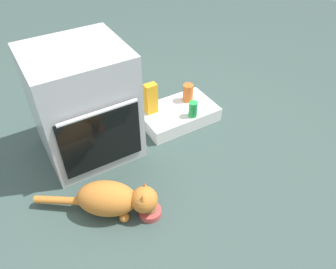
{
  "coord_description": "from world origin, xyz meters",
  "views": [
    {
      "loc": [
        -0.43,
        -1.32,
        1.6
      ],
      "look_at": [
        0.37,
        0.02,
        0.25
      ],
      "focal_mm": 35.05,
      "sensor_mm": 36.0,
      "label": 1
    }
  ],
  "objects_px": {
    "pantry_cabinet": "(178,114)",
    "soda_can": "(193,109)",
    "sauce_jar": "(188,93)",
    "juice_carton": "(151,99)",
    "oven": "(84,104)",
    "food_bowl": "(150,211)",
    "cat": "(113,199)"
  },
  "relations": [
    {
      "from": "pantry_cabinet",
      "to": "soda_can",
      "type": "height_order",
      "value": "soda_can"
    },
    {
      "from": "juice_carton",
      "to": "pantry_cabinet",
      "type": "bearing_deg",
      "value": -19.35
    },
    {
      "from": "cat",
      "to": "juice_carton",
      "type": "height_order",
      "value": "juice_carton"
    },
    {
      "from": "sauce_jar",
      "to": "oven",
      "type": "bearing_deg",
      "value": -179.17
    },
    {
      "from": "cat",
      "to": "soda_can",
      "type": "xyz_separation_m",
      "value": [
        0.82,
        0.42,
        0.05
      ]
    },
    {
      "from": "oven",
      "to": "sauce_jar",
      "type": "bearing_deg",
      "value": 0.83
    },
    {
      "from": "oven",
      "to": "food_bowl",
      "type": "distance_m",
      "value": 0.8
    },
    {
      "from": "pantry_cabinet",
      "to": "juice_carton",
      "type": "xyz_separation_m",
      "value": [
        -0.19,
        0.07,
        0.17
      ]
    },
    {
      "from": "pantry_cabinet",
      "to": "food_bowl",
      "type": "bearing_deg",
      "value": -132.24
    },
    {
      "from": "juice_carton",
      "to": "sauce_jar",
      "type": "distance_m",
      "value": 0.32
    },
    {
      "from": "oven",
      "to": "food_bowl",
      "type": "xyz_separation_m",
      "value": [
        0.08,
        -0.71,
        -0.35
      ]
    },
    {
      "from": "oven",
      "to": "pantry_cabinet",
      "type": "height_order",
      "value": "oven"
    },
    {
      "from": "sauce_jar",
      "to": "pantry_cabinet",
      "type": "bearing_deg",
      "value": -155.91
    },
    {
      "from": "juice_carton",
      "to": "soda_can",
      "type": "xyz_separation_m",
      "value": [
        0.24,
        -0.2,
        -0.06
      ]
    },
    {
      "from": "oven",
      "to": "juice_carton",
      "type": "height_order",
      "value": "oven"
    },
    {
      "from": "cat",
      "to": "pantry_cabinet",
      "type": "bearing_deg",
      "value": 71.42
    },
    {
      "from": "pantry_cabinet",
      "to": "juice_carton",
      "type": "relative_size",
      "value": 2.4
    },
    {
      "from": "juice_carton",
      "to": "sauce_jar",
      "type": "xyz_separation_m",
      "value": [
        0.32,
        -0.01,
        -0.05
      ]
    },
    {
      "from": "oven",
      "to": "cat",
      "type": "relative_size",
      "value": 1.22
    },
    {
      "from": "oven",
      "to": "juice_carton",
      "type": "distance_m",
      "value": 0.52
    },
    {
      "from": "cat",
      "to": "food_bowl",
      "type": "bearing_deg",
      "value": -0.0
    },
    {
      "from": "oven",
      "to": "sauce_jar",
      "type": "relative_size",
      "value": 5.38
    },
    {
      "from": "pantry_cabinet",
      "to": "juice_carton",
      "type": "distance_m",
      "value": 0.27
    },
    {
      "from": "pantry_cabinet",
      "to": "sauce_jar",
      "type": "relative_size",
      "value": 4.11
    },
    {
      "from": "oven",
      "to": "pantry_cabinet",
      "type": "xyz_separation_m",
      "value": [
        0.69,
        -0.04,
        -0.32
      ]
    },
    {
      "from": "pantry_cabinet",
      "to": "sauce_jar",
      "type": "distance_m",
      "value": 0.18
    },
    {
      "from": "oven",
      "to": "pantry_cabinet",
      "type": "bearing_deg",
      "value": -3.65
    },
    {
      "from": "food_bowl",
      "to": "sauce_jar",
      "type": "distance_m",
      "value": 1.04
    },
    {
      "from": "sauce_jar",
      "to": "soda_can",
      "type": "xyz_separation_m",
      "value": [
        -0.08,
        -0.19,
        -0.01
      ]
    },
    {
      "from": "cat",
      "to": "sauce_jar",
      "type": "distance_m",
      "value": 1.08
    },
    {
      "from": "food_bowl",
      "to": "soda_can",
      "type": "bearing_deg",
      "value": 39.43
    },
    {
      "from": "pantry_cabinet",
      "to": "soda_can",
      "type": "distance_m",
      "value": 0.18
    }
  ]
}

